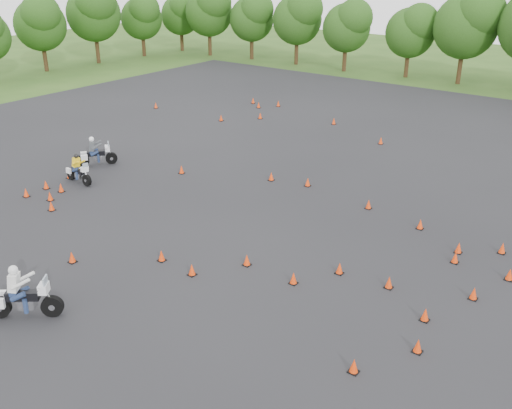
# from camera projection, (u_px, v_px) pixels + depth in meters

# --- Properties ---
(ground) EXTENTS (140.00, 140.00, 0.00)m
(ground) POSITION_uv_depth(u_px,v_px,m) (196.00, 264.00, 22.79)
(ground) COLOR #2D5119
(ground) RESTS_ON ground
(asphalt_pad) EXTENTS (62.00, 62.00, 0.00)m
(asphalt_pad) POSITION_uv_depth(u_px,v_px,m) (281.00, 214.00, 27.18)
(asphalt_pad) COLOR black
(asphalt_pad) RESTS_ON ground
(traffic_cones) EXTENTS (36.76, 33.42, 0.45)m
(traffic_cones) POSITION_uv_depth(u_px,v_px,m) (283.00, 217.00, 26.32)
(traffic_cones) COLOR #EE3A0A
(traffic_cones) RESTS_ON asphalt_pad
(rider_grey) EXTENTS (1.93, 2.25, 1.77)m
(rider_grey) POSITION_uv_depth(u_px,v_px,m) (96.00, 150.00, 33.18)
(rider_grey) COLOR #3F4347
(rider_grey) RESTS_ON ground
(rider_yellow) EXTENTS (2.09, 0.76, 1.59)m
(rider_yellow) POSITION_uv_depth(u_px,v_px,m) (78.00, 169.00, 30.59)
(rider_yellow) COLOR yellow
(rider_yellow) RESTS_ON ground
(rider_white) EXTENTS (2.44, 2.19, 1.94)m
(rider_white) POSITION_uv_depth(u_px,v_px,m) (23.00, 292.00, 19.10)
(rider_white) COLOR silver
(rider_white) RESTS_ON ground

